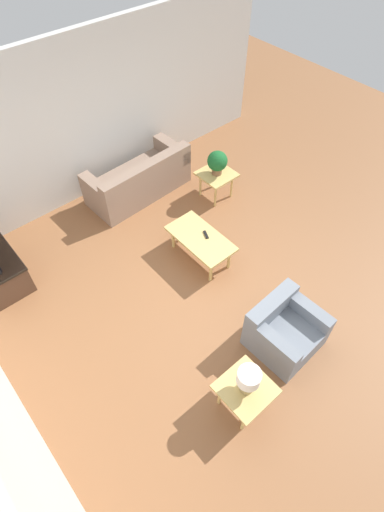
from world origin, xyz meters
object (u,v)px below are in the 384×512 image
at_px(sofa, 140,180).
at_px(table_lamp, 248,379).
at_px(coffee_table, 201,240).
at_px(side_table_plant, 216,177).
at_px(side_table_lamp, 245,390).
at_px(armchair, 284,330).
at_px(potted_plant, 217,162).

xyz_separation_m(sofa, table_lamp, (-3.93, 1.35, 0.44)).
bearing_deg(sofa, table_lamp, 68.41).
xyz_separation_m(coffee_table, side_table_plant, (0.91, -1.17, 0.04)).
xyz_separation_m(side_table_plant, table_lamp, (-2.99, 2.34, 0.31)).
bearing_deg(side_table_lamp, side_table_plant, -38.05).
height_order(side_table_plant, side_table_lamp, same).
bearing_deg(sofa, side_table_plant, 134.00).
height_order(sofa, side_table_lamp, sofa).
height_order(sofa, side_table_plant, sofa).
bearing_deg(armchair, side_table_plant, 61.55).
relative_size(side_table_lamp, potted_plant, 1.33).
xyz_separation_m(side_table_lamp, potted_plant, (2.99, -2.34, 0.31)).
height_order(side_table_plant, table_lamp, table_lamp).
relative_size(armchair, potted_plant, 2.00).
bearing_deg(armchair, table_lamp, -167.52).
relative_size(sofa, side_table_lamp, 3.24).
relative_size(coffee_table, side_table_plant, 1.87).
bearing_deg(table_lamp, sofa, -19.01).
relative_size(armchair, side_table_lamp, 1.50).
height_order(sofa, potted_plant, potted_plant).
bearing_deg(side_table_lamp, armchair, -75.22).
bearing_deg(table_lamp, coffee_table, -29.27).
bearing_deg(side_table_lamp, potted_plant, -38.05).
relative_size(potted_plant, table_lamp, 1.12).
xyz_separation_m(armchair, side_table_plant, (2.73, -1.34, 0.15)).
relative_size(coffee_table, table_lamp, 2.80).
bearing_deg(coffee_table, side_table_plant, -52.26).
distance_m(coffee_table, side_table_lamp, 2.39).
bearing_deg(side_table_plant, sofa, 46.57).
relative_size(armchair, table_lamp, 2.24).
bearing_deg(table_lamp, armchair, -75.22).
distance_m(sofa, armchair, 3.68).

